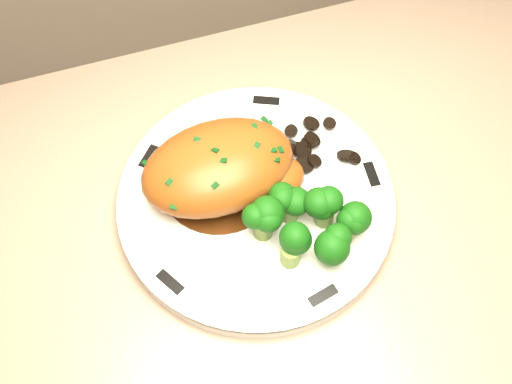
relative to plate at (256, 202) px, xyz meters
name	(u,v)px	position (x,y,z in m)	size (l,w,h in m)	color
plate	(256,202)	(0.00, 0.00, 0.00)	(0.26, 0.26, 0.02)	white
rim_accent_0	(266,101)	(0.04, 0.10, 0.01)	(0.03, 0.01, 0.00)	black
rim_accent_1	(149,157)	(-0.08, 0.07, 0.01)	(0.03, 0.01, 0.00)	black
rim_accent_2	(170,282)	(-0.10, -0.06, 0.01)	(0.03, 0.01, 0.00)	black
rim_accent_3	(323,296)	(0.02, -0.11, 0.01)	(0.03, 0.01, 0.00)	black
rim_accent_4	(372,174)	(0.11, -0.01, 0.01)	(0.03, 0.01, 0.00)	black
gravy_pool	(219,182)	(-0.03, 0.03, 0.01)	(0.11, 0.11, 0.00)	#3F1F0B
chicken_breast	(224,168)	(-0.02, 0.02, 0.04)	(0.15, 0.10, 0.06)	#934C19
mushroom_pile	(307,152)	(0.06, 0.03, 0.01)	(0.08, 0.06, 0.02)	black
broccoli_florets	(308,225)	(0.03, -0.05, 0.03)	(0.10, 0.07, 0.04)	olive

